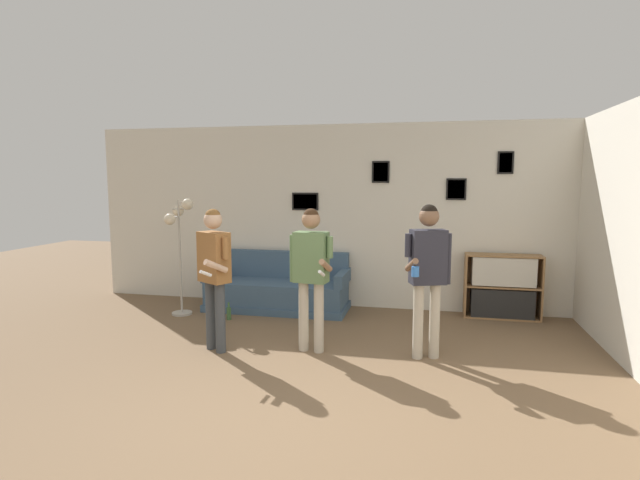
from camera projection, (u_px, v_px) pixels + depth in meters
name	position (u px, v px, depth m)	size (l,w,h in m)	color
ground_plane	(287.00, 431.00, 3.79)	(20.00, 20.00, 0.00)	brown
wall_back	(360.00, 217.00, 7.36)	(8.34, 0.08, 2.70)	silver
wall_right	(638.00, 236.00, 4.84)	(0.06, 6.23, 2.70)	silver
couch	(278.00, 290.00, 7.33)	(2.06, 0.80, 0.82)	#3D5670
bookshelf	(502.00, 287.00, 6.83)	(1.01, 0.30, 0.88)	olive
floor_lamp	(179.00, 231.00, 6.92)	(0.37, 0.40, 1.64)	#ADA89E
person_player_foreground_left	(214.00, 265.00, 5.45)	(0.44, 0.58, 1.58)	#3D4247
person_player_foreground_center	(311.00, 265.00, 5.43)	(0.50, 0.48, 1.59)	#B7AD99
person_watcher_holding_cup	(428.00, 265.00, 5.21)	(0.48, 0.51, 1.64)	#B7AD99
bottle_on_floor	(229.00, 313.00, 6.78)	(0.06, 0.06, 0.24)	#3D6638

